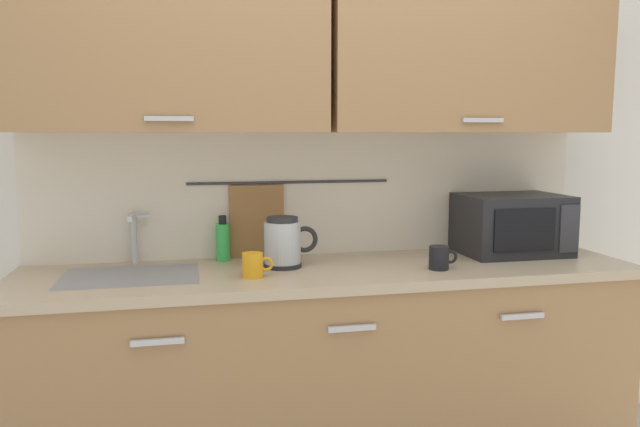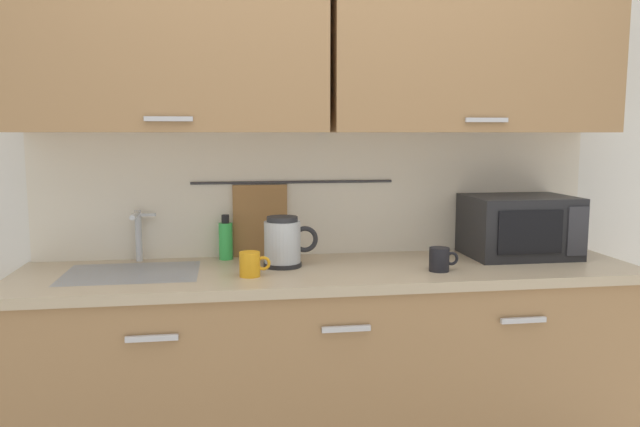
{
  "view_description": "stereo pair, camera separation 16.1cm",
  "coord_description": "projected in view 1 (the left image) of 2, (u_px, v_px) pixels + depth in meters",
  "views": [
    {
      "loc": [
        -0.58,
        -2.1,
        1.45
      ],
      "look_at": [
        -0.04,
        0.33,
        1.12
      ],
      "focal_mm": 34.45,
      "sensor_mm": 36.0,
      "label": 1
    },
    {
      "loc": [
        -0.42,
        -2.13,
        1.45
      ],
      "look_at": [
        -0.04,
        0.33,
        1.12
      ],
      "focal_mm": 34.45,
      "sensor_mm": 36.0,
      "label": 2
    }
  ],
  "objects": [
    {
      "name": "counter_unit",
      "position": [
        329.0,
        371.0,
        2.57
      ],
      "size": [
        2.53,
        0.64,
        0.9
      ],
      "color": "#997047",
      "rests_on": "ground"
    },
    {
      "name": "dish_soap_bottle",
      "position": [
        223.0,
        241.0,
        2.64
      ],
      "size": [
        0.06,
        0.06,
        0.2
      ],
      "color": "green",
      "rests_on": "counter_unit"
    },
    {
      "name": "sink_faucet",
      "position": [
        134.0,
        231.0,
        2.55
      ],
      "size": [
        0.09,
        0.17,
        0.22
      ],
      "color": "#B2B5BA",
      "rests_on": "counter_unit"
    },
    {
      "name": "microwave",
      "position": [
        512.0,
        224.0,
        2.79
      ],
      "size": [
        0.46,
        0.35,
        0.27
      ],
      "color": "black",
      "rests_on": "counter_unit"
    },
    {
      "name": "mug_by_kettle",
      "position": [
        440.0,
        258.0,
        2.47
      ],
      "size": [
        0.12,
        0.08,
        0.09
      ],
      "color": "black",
      "rests_on": "counter_unit"
    },
    {
      "name": "back_wall_assembly",
      "position": [
        320.0,
        115.0,
        2.66
      ],
      "size": [
        3.7,
        0.41,
        2.5
      ],
      "color": "silver",
      "rests_on": "ground"
    },
    {
      "name": "electric_kettle",
      "position": [
        284.0,
        243.0,
        2.51
      ],
      "size": [
        0.23,
        0.16,
        0.21
      ],
      "color": "black",
      "rests_on": "counter_unit"
    },
    {
      "name": "mug_near_sink",
      "position": [
        253.0,
        265.0,
        2.34
      ],
      "size": [
        0.12,
        0.08,
        0.09
      ],
      "color": "orange",
      "rests_on": "counter_unit"
    }
  ]
}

